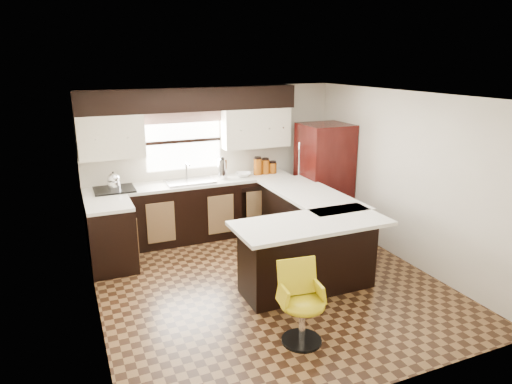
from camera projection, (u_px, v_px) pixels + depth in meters
name	position (u px, v px, depth m)	size (l,w,h in m)	color
floor	(268.00, 282.00, 5.96)	(4.40, 4.40, 0.00)	#49301A
ceiling	(270.00, 96.00, 5.29)	(4.40, 4.40, 0.00)	silver
wall_back	(214.00, 160.00, 7.57)	(4.40, 4.40, 0.00)	beige
wall_front	(383.00, 266.00, 3.69)	(4.40, 4.40, 0.00)	beige
wall_left	(89.00, 217.00, 4.83)	(4.40, 4.40, 0.00)	beige
wall_right	(404.00, 178.00, 6.42)	(4.40, 4.40, 0.00)	beige
base_cab_back	(194.00, 211.00, 7.34)	(3.30, 0.60, 0.90)	black
base_cab_left	(112.00, 238.00, 6.26)	(0.60, 0.70, 0.90)	black
counter_back	(193.00, 183.00, 7.21)	(3.30, 0.60, 0.04)	silver
counter_left	(109.00, 205.00, 6.13)	(0.60, 0.70, 0.04)	silver
soffit	(191.00, 99.00, 6.97)	(3.40, 0.35, 0.36)	black
upper_cab_left	(111.00, 137.00, 6.65)	(0.94, 0.35, 0.64)	beige
upper_cab_right	(255.00, 128.00, 7.52)	(1.14, 0.35, 0.64)	beige
window_pane	(184.00, 141.00, 7.26)	(1.20, 0.02, 0.90)	white
valance	(183.00, 117.00, 7.12)	(1.30, 0.06, 0.18)	#D19B93
sink	(190.00, 181.00, 7.16)	(0.75, 0.45, 0.03)	#B2B2B7
dishwasher	(258.00, 210.00, 7.47)	(0.58, 0.03, 0.78)	black
cooktop	(114.00, 190.00, 6.73)	(0.58, 0.50, 0.03)	black
peninsula_long	(306.00, 225.00, 6.73)	(0.60, 1.95, 0.90)	black
peninsula_return	(308.00, 256.00, 5.67)	(1.65, 0.60, 0.90)	black
counter_pen_long	(310.00, 194.00, 6.61)	(0.84, 1.95, 0.04)	silver
counter_pen_return	(311.00, 223.00, 5.45)	(1.89, 0.84, 0.04)	silver
refrigerator	(324.00, 177.00, 7.65)	(0.77, 0.74, 1.80)	black
bar_chair	(303.00, 305.00, 4.60)	(0.45, 0.45, 0.85)	gold
kettle	(114.00, 180.00, 6.69)	(0.19, 0.19, 0.26)	silver
percolator	(222.00, 169.00, 7.35)	(0.15, 0.15, 0.32)	silver
mixing_bowl	(243.00, 175.00, 7.52)	(0.26, 0.26, 0.06)	white
canister_large	(258.00, 167.00, 7.61)	(0.14, 0.14, 0.27)	#86410B
canister_med	(265.00, 167.00, 7.67)	(0.14, 0.14, 0.24)	#86410B
canister_small	(272.00, 168.00, 7.73)	(0.14, 0.14, 0.18)	#86410B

